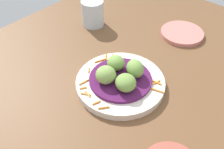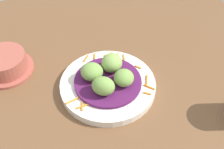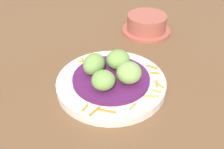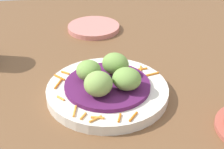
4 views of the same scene
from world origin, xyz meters
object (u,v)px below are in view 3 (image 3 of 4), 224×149
(main_plate, at_px, (111,84))
(guac_scoop_left, at_px, (129,73))
(guac_scoop_right, at_px, (94,64))
(guac_scoop_back, at_px, (103,80))
(terracotta_bowl, at_px, (147,24))
(guac_scoop_center, at_px, (118,60))

(main_plate, xyz_separation_m, guac_scoop_left, (-0.02, -0.03, 0.04))
(guac_scoop_left, xyz_separation_m, guac_scoop_right, (0.04, 0.07, -0.00))
(main_plate, bearing_deg, guac_scoop_back, 148.83)
(main_plate, relative_size, guac_scoop_back, 4.92)
(guac_scoop_left, xyz_separation_m, terracotta_bowl, (0.26, -0.10, -0.03))
(guac_scoop_center, bearing_deg, guac_scoop_back, 148.83)
(guac_scoop_center, bearing_deg, terracotta_bowl, -29.88)
(guac_scoop_right, bearing_deg, guac_scoop_back, -166.17)
(guac_scoop_center, distance_m, guac_scoop_right, 0.06)
(guac_scoop_center, bearing_deg, guac_scoop_right, 103.83)
(guac_scoop_right, bearing_deg, terracotta_bowl, -38.25)
(main_plate, xyz_separation_m, guac_scoop_right, (0.02, 0.03, 0.04))
(guac_scoop_left, relative_size, guac_scoop_back, 1.09)
(guac_scoop_center, distance_m, terracotta_bowl, 0.24)
(guac_scoop_center, height_order, guac_scoop_back, guac_scoop_center)
(guac_scoop_right, distance_m, terracotta_bowl, 0.28)
(guac_scoop_left, relative_size, terracotta_bowl, 0.37)
(guac_scoop_right, height_order, terracotta_bowl, guac_scoop_right)
(guac_scoop_right, distance_m, guac_scoop_back, 0.06)
(guac_scoop_left, distance_m, guac_scoop_back, 0.06)
(terracotta_bowl, bearing_deg, guac_scoop_right, 141.75)
(guac_scoop_left, distance_m, terracotta_bowl, 0.28)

